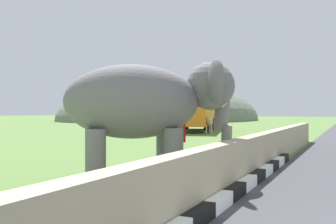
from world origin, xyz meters
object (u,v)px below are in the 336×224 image
at_px(bus_orange, 195,106).
at_px(cow_near, 208,122).
at_px(elephant, 149,103).
at_px(person_handler, 180,138).

xyz_separation_m(bus_orange, cow_near, (-3.01, -2.21, -1.21)).
relative_size(elephant, bus_orange, 0.44).
bearing_deg(person_handler, bus_orange, 21.21).
relative_size(bus_orange, cow_near, 4.78).
bearing_deg(bus_orange, person_handler, -158.79).
distance_m(person_handler, cow_near, 17.02).
bearing_deg(bus_orange, elephant, -160.51).
xyz_separation_m(person_handler, bus_orange, (19.20, 7.45, 1.15)).
xyz_separation_m(elephant, bus_orange, (20.54, 7.27, 0.27)).
relative_size(person_handler, cow_near, 0.90).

